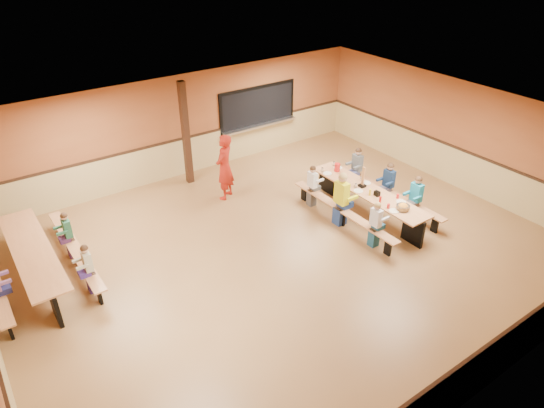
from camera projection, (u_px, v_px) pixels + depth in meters
ground at (284, 251)px, 11.31m from camera, size 12.00×12.00×0.00m
room_envelope at (284, 226)px, 10.96m from camera, size 12.04×10.04×3.02m
kitchen_pass_through at (258, 109)px, 15.35m from camera, size 2.78×0.28×1.38m
structural_post at (186, 134)px, 13.56m from camera, size 0.18×0.18×3.00m
cafeteria_table_main at (367, 197)px, 12.43m from camera, size 1.91×3.70×0.74m
cafeteria_table_second at (34, 258)px, 10.21m from camera, size 1.91×3.70×0.74m
seated_child_white_left at (375, 225)px, 11.22m from camera, size 0.34×0.28×1.16m
seated_adult_yellow at (341, 199)px, 11.99m from camera, size 0.46×0.38×1.40m
seated_child_grey_left at (312, 186)px, 12.85m from camera, size 0.34×0.28×1.15m
seated_child_teal_right at (415, 199)px, 12.18m from camera, size 0.38×0.31×1.23m
seated_child_navy_right at (388, 185)px, 12.83m from camera, size 0.38×0.31×1.23m
seated_child_char_right at (357, 169)px, 13.67m from camera, size 0.37×0.31×1.22m
seated_child_green_sec at (69, 235)px, 10.86m from camera, size 0.33×0.27×1.14m
seated_child_tan_sec at (89, 269)px, 9.82m from camera, size 0.33×0.27×1.13m
standing_woman at (225, 167)px, 13.05m from camera, size 0.81×0.75×1.85m
punch_pitcher at (337, 167)px, 13.20m from camera, size 0.16×0.16×0.22m
chip_bowl at (403, 207)px, 11.44m from camera, size 0.32×0.32×0.15m
napkin_dispenser at (377, 194)px, 12.03m from camera, size 0.10×0.14×0.13m
condiment_mustard at (370, 192)px, 12.05m from camera, size 0.06×0.06×0.17m
condiment_ketchup at (380, 200)px, 11.72m from camera, size 0.06×0.06×0.17m
table_paddle at (363, 182)px, 12.41m from camera, size 0.16×0.16×0.56m
place_settings at (368, 188)px, 12.29m from camera, size 0.65×3.30×0.11m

